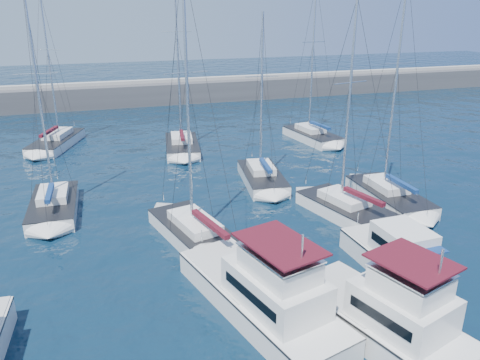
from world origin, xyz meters
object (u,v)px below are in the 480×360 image
object	(u,v)px
motor_yacht_stbd_inner	(388,317)
sailboat_mid_c	(262,177)
sailboat_mid_a	(54,205)
sailboat_back_a	(57,141)
sailboat_back_b	(182,145)
motor_yacht_port_inner	(265,295)
sailboat_mid_b	(199,236)
sailboat_mid_d	(348,210)
motor_yacht_stbd_outer	(395,255)
sailboat_back_c	(312,135)
sailboat_mid_e	(389,195)

from	to	relation	value
motor_yacht_stbd_inner	sailboat_mid_c	world-z (taller)	sailboat_mid_c
sailboat_mid_a	sailboat_back_a	bearing A→B (deg)	93.59
motor_yacht_stbd_inner	sailboat_back_b	xyz separation A→B (m)	(-2.94, 30.80, -0.56)
sailboat_mid_c	sailboat_back_a	size ratio (longest dim) A/B	0.88
motor_yacht_port_inner	sailboat_mid_c	xyz separation A→B (m)	(5.98, 16.57, -0.61)
sailboat_mid_b	sailboat_mid_d	world-z (taller)	sailboat_mid_b
motor_yacht_stbd_outer	motor_yacht_port_inner	bearing A→B (deg)	-170.50
motor_yacht_port_inner	sailboat_back_b	distance (m)	27.74
motor_yacht_stbd_outer	sailboat_mid_d	world-z (taller)	sailboat_mid_d
motor_yacht_port_inner	sailboat_back_c	distance (m)	31.48
motor_yacht_port_inner	sailboat_mid_e	xyz separation A→B (m)	(13.54, 9.98, -0.59)
sailboat_back_a	sailboat_mid_c	bearing A→B (deg)	-25.26
sailboat_mid_c	sailboat_back_b	xyz separation A→B (m)	(-4.47, 11.12, 0.05)
motor_yacht_stbd_outer	sailboat_back_a	bearing A→B (deg)	118.77
sailboat_mid_b	sailboat_mid_e	xyz separation A→B (m)	(14.85, 2.03, 0.01)
sailboat_back_a	sailboat_back_c	size ratio (longest dim) A/B	0.94
sailboat_mid_a	sailboat_back_a	world-z (taller)	sailboat_back_a
sailboat_mid_d	motor_yacht_port_inner	bearing A→B (deg)	-151.64
motor_yacht_stbd_outer	sailboat_back_c	world-z (taller)	sailboat_back_c
sailboat_mid_a	motor_yacht_stbd_outer	bearing A→B (deg)	-35.86
sailboat_mid_c	sailboat_back_c	world-z (taller)	sailboat_back_c
sailboat_mid_e	sailboat_back_c	distance (m)	17.42
sailboat_mid_c	sailboat_back_a	bearing A→B (deg)	142.90
sailboat_back_b	sailboat_mid_e	bearing A→B (deg)	-47.49
sailboat_mid_d	sailboat_back_b	world-z (taller)	sailboat_back_b
motor_yacht_port_inner	motor_yacht_stbd_outer	xyz separation A→B (m)	(8.17, 1.65, -0.19)
sailboat_mid_a	sailboat_back_b	bearing A→B (deg)	48.18
sailboat_mid_a	sailboat_back_c	world-z (taller)	sailboat_back_c
sailboat_mid_b	sailboat_mid_e	distance (m)	14.99
sailboat_mid_c	motor_yacht_stbd_outer	bearing A→B (deg)	-73.62
motor_yacht_stbd_inner	sailboat_mid_b	bearing A→B (deg)	100.63
motor_yacht_port_inner	sailboat_mid_e	bearing A→B (deg)	21.56
motor_yacht_stbd_outer	sailboat_back_c	xyz separation A→B (m)	(7.57, 25.61, -0.39)
sailboat_mid_b	sailboat_back_b	distance (m)	19.94
sailboat_mid_d	sailboat_back_c	bearing A→B (deg)	56.71
sailboat_mid_d	sailboat_back_a	distance (m)	31.62
sailboat_mid_a	sailboat_mid_d	bearing A→B (deg)	-18.02
motor_yacht_stbd_outer	sailboat_mid_c	size ratio (longest dim) A/B	0.46
sailboat_mid_c	sailboat_mid_e	distance (m)	10.03
motor_yacht_port_inner	sailboat_mid_d	distance (m)	12.77
motor_yacht_stbd_outer	sailboat_mid_e	distance (m)	9.92
sailboat_mid_b	motor_yacht_stbd_inner	bearing A→B (deg)	-76.54
motor_yacht_stbd_inner	motor_yacht_stbd_outer	bearing A→B (deg)	35.16
motor_yacht_stbd_outer	sailboat_mid_c	xyz separation A→B (m)	(-2.18, 14.92, -0.42)
motor_yacht_stbd_outer	sailboat_mid_a	xyz separation A→B (m)	(-18.14, 13.93, -0.40)
sailboat_back_b	sailboat_mid_a	bearing A→B (deg)	-125.15
sailboat_back_a	motor_yacht_port_inner	bearing A→B (deg)	-52.46
sailboat_mid_e	sailboat_back_a	world-z (taller)	sailboat_mid_e
motor_yacht_stbd_inner	sailboat_back_b	bearing A→B (deg)	78.55
sailboat_mid_d	sailboat_mid_e	distance (m)	4.37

